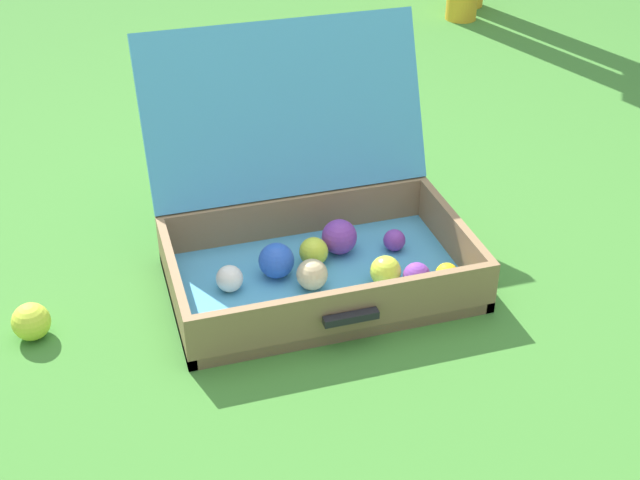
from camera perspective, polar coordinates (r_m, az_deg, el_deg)
ground_plane at (r=1.80m, az=-0.35°, el=-3.80°), size 16.00×16.00×0.00m
open_suitcase at (r=1.83m, az=-0.55°, el=1.01°), size 0.63×0.57×0.48m
stray_ball_on_grass at (r=1.77m, az=-18.82°, el=-5.21°), size 0.08×0.08×0.08m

